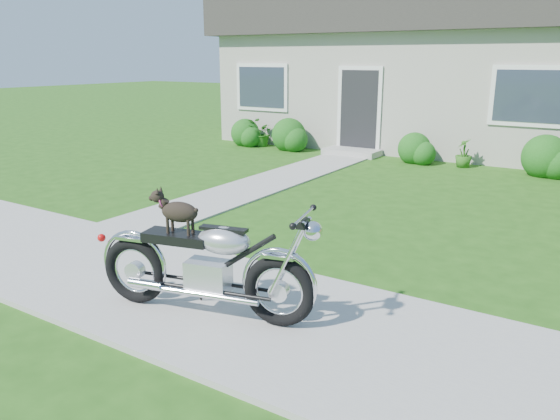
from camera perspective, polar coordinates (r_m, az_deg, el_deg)
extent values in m
plane|color=#235114|center=(6.35, -14.33, -6.99)|extent=(80.00, 80.00, 0.00)
cube|color=#9E9B93|center=(6.34, -14.35, -6.82)|extent=(24.00, 2.20, 0.04)
cube|color=#9E9B93|center=(10.96, -0.67, 3.09)|extent=(1.20, 8.00, 0.03)
cube|color=#BAB4A8|center=(16.55, 17.63, 11.81)|extent=(12.00, 6.00, 3.00)
cube|color=#2D2B28|center=(16.57, 18.23, 18.71)|extent=(12.60, 6.60, 1.00)
cube|color=black|center=(14.24, 8.24, 10.05)|extent=(1.00, 0.06, 2.10)
cube|color=#9E9B93|center=(14.05, 7.49, 6.01)|extent=(1.40, 0.70, 0.16)
cube|color=#2D3847|center=(15.68, -1.93, 12.70)|extent=(1.70, 0.05, 1.30)
cube|color=#2D3847|center=(13.07, 24.78, 10.74)|extent=(1.70, 0.05, 1.30)
sphere|color=#1C5717|center=(12.67, 25.95, 5.00)|extent=(0.94, 0.94, 0.94)
sphere|color=#1C5717|center=(13.29, 13.86, 6.23)|extent=(0.77, 0.77, 0.77)
sphere|color=#1C5717|center=(15.56, -3.65, 8.02)|extent=(0.81, 0.81, 0.81)
sphere|color=#1C5717|center=(14.75, 0.92, 7.81)|extent=(0.92, 0.92, 0.92)
imported|color=#256019|center=(15.31, -2.03, 8.03)|extent=(0.85, 0.88, 0.75)
imported|color=#2E681C|center=(13.02, 18.66, 5.67)|extent=(0.46, 0.46, 0.65)
torus|color=black|center=(4.93, -0.09, -8.50)|extent=(0.68, 0.26, 0.67)
torus|color=black|center=(5.57, -14.91, -6.14)|extent=(0.68, 0.26, 0.67)
cube|color=silver|center=(5.16, -7.50, -6.88)|extent=(0.44, 0.33, 0.30)
ellipsoid|color=silver|center=(4.96, -5.89, -3.20)|extent=(0.56, 0.40, 0.26)
cube|color=black|center=(5.18, -10.61, -2.82)|extent=(0.69, 0.40, 0.09)
cube|color=silver|center=(4.80, -0.09, -4.79)|extent=(0.32, 0.21, 0.03)
cube|color=silver|center=(5.45, -15.16, -2.82)|extent=(0.32, 0.21, 0.03)
cylinder|color=silver|center=(4.61, 2.49, -0.67)|extent=(0.17, 0.59, 0.03)
sphere|color=silver|center=(4.63, 3.42, -2.19)|extent=(0.20, 0.20, 0.17)
cylinder|color=silver|center=(5.11, -8.10, -8.74)|extent=(1.08, 0.31, 0.06)
ellipsoid|color=black|center=(5.09, -10.45, -0.20)|extent=(0.39, 0.25, 0.19)
sphere|color=black|center=(5.17, -12.69, 1.39)|extent=(0.14, 0.14, 0.12)
cylinder|color=black|center=(5.21, -11.18, -1.33)|extent=(0.04, 0.04, 0.15)
cylinder|color=black|center=(5.14, -11.65, -1.59)|extent=(0.04, 0.04, 0.15)
cylinder|color=black|center=(5.11, -9.11, -1.57)|extent=(0.04, 0.04, 0.15)
cylinder|color=black|center=(5.04, -9.56, -1.84)|extent=(0.04, 0.04, 0.15)
torus|color=#BF336D|center=(5.16, -12.15, 0.77)|extent=(0.08, 0.11, 0.10)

